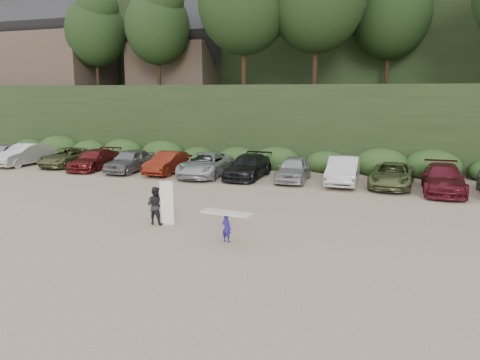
% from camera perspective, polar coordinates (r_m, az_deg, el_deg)
% --- Properties ---
extents(ground, '(120.00, 120.00, 0.00)m').
position_cam_1_polar(ground, '(20.94, -7.84, -4.61)').
color(ground, tan).
rests_on(ground, ground).
extents(hillside_backdrop, '(90.00, 41.50, 28.00)m').
position_cam_1_polar(hillside_backdrop, '(54.97, 9.78, 16.56)').
color(hillside_backdrop, black).
rests_on(hillside_backdrop, ground).
extents(parked_cars, '(39.40, 5.89, 1.65)m').
position_cam_1_polar(parked_cars, '(30.23, -1.05, 1.71)').
color(parked_cars, '#9C9BA0').
rests_on(parked_cars, ground).
extents(child_surfer, '(1.95, 0.70, 1.15)m').
position_cam_1_polar(child_surfer, '(17.34, -1.66, -5.08)').
color(child_surfer, navy).
rests_on(child_surfer, ground).
extents(adult_surfer, '(1.25, 0.62, 1.90)m').
position_cam_1_polar(adult_surfer, '(19.90, -10.16, -3.05)').
color(adult_surfer, black).
rests_on(adult_surfer, ground).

